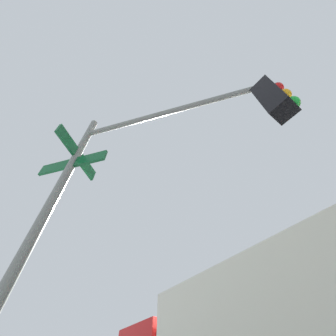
% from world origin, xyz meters
% --- Properties ---
extents(traffic_signal_near, '(3.06, 2.38, 5.22)m').
position_xyz_m(traffic_signal_near, '(-6.03, -6.50, 3.73)').
color(traffic_signal_near, slate).
rests_on(traffic_signal_near, ground_plane).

